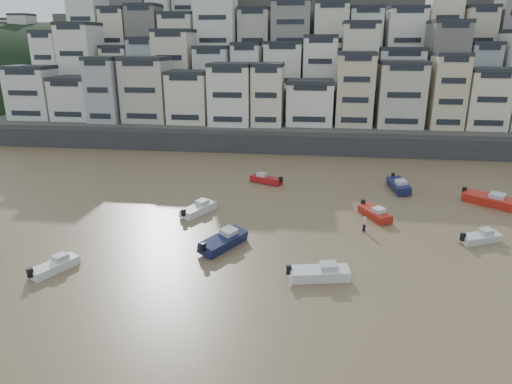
# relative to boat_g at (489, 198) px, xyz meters

# --- Properties ---
(harbor_wall) EXTENTS (140.00, 3.00, 3.50)m
(harbor_wall) POSITION_rel_boat_g_xyz_m (-24.55, 24.42, 0.85)
(harbor_wall) COLOR #38383A
(harbor_wall) RESTS_ON ground
(hillside) EXTENTS (141.04, 66.00, 50.00)m
(hillside) POSITION_rel_boat_g_xyz_m (-19.81, 64.26, 12.11)
(hillside) COLOR #4C4C47
(hillside) RESTS_ON ground
(headland) EXTENTS (216.00, 135.00, 53.33)m
(headland) POSITION_rel_boat_g_xyz_m (-129.55, 94.41, -0.88)
(headland) COLOR black
(headland) RESTS_ON ground
(boat_g) EXTENTS (6.48, 5.85, 1.80)m
(boat_g) POSITION_rel_boat_g_xyz_m (0.00, 0.00, 0.00)
(boat_g) COLOR #AD2115
(boat_g) RESTS_ON ground
(boat_e) EXTENTS (4.03, 5.56, 1.46)m
(boat_e) POSITION_rel_boat_g_xyz_m (-14.62, -6.28, -0.17)
(boat_e) COLOR maroon
(boat_e) RESTS_ON ground
(boat_a) EXTENTS (5.89, 2.92, 1.54)m
(boat_a) POSITION_rel_boat_g_xyz_m (-21.01, -21.64, -0.13)
(boat_a) COLOR silver
(boat_a) RESTS_ON ground
(boat_d) EXTENTS (4.97, 3.44, 1.30)m
(boat_d) POSITION_rel_boat_g_xyz_m (-4.70, -11.78, -0.25)
(boat_d) COLOR silver
(boat_d) RESTS_ON ground
(boat_h) EXTENTS (5.39, 3.63, 1.41)m
(boat_h) POSITION_rel_boat_g_xyz_m (-28.64, 5.59, -0.20)
(boat_h) COLOR maroon
(boat_h) RESTS_ON ground
(boat_j) EXTENTS (3.47, 5.01, 1.31)m
(boat_j) POSITION_rel_boat_g_xyz_m (-44.47, -23.20, -0.25)
(boat_j) COLOR silver
(boat_j) RESTS_ON ground
(boat_f) EXTENTS (4.00, 5.75, 1.50)m
(boat_f) POSITION_rel_boat_g_xyz_m (-35.28, -7.58, -0.15)
(boat_f) COLOR silver
(boat_f) RESTS_ON ground
(boat_c) EXTENTS (4.77, 6.49, 1.71)m
(boat_c) POSITION_rel_boat_g_xyz_m (-30.46, -16.46, -0.05)
(boat_c) COLOR #14193E
(boat_c) RESTS_ON ground
(boat_i) EXTENTS (2.83, 6.61, 1.75)m
(boat_i) POSITION_rel_boat_g_xyz_m (-10.22, 4.68, -0.03)
(boat_i) COLOR #13163E
(boat_i) RESTS_ON ground
(person_pink) EXTENTS (0.44, 0.44, 1.74)m
(person_pink) POSITION_rel_boat_g_xyz_m (-16.21, -10.42, -0.03)
(person_pink) COLOR pink
(person_pink) RESTS_ON ground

